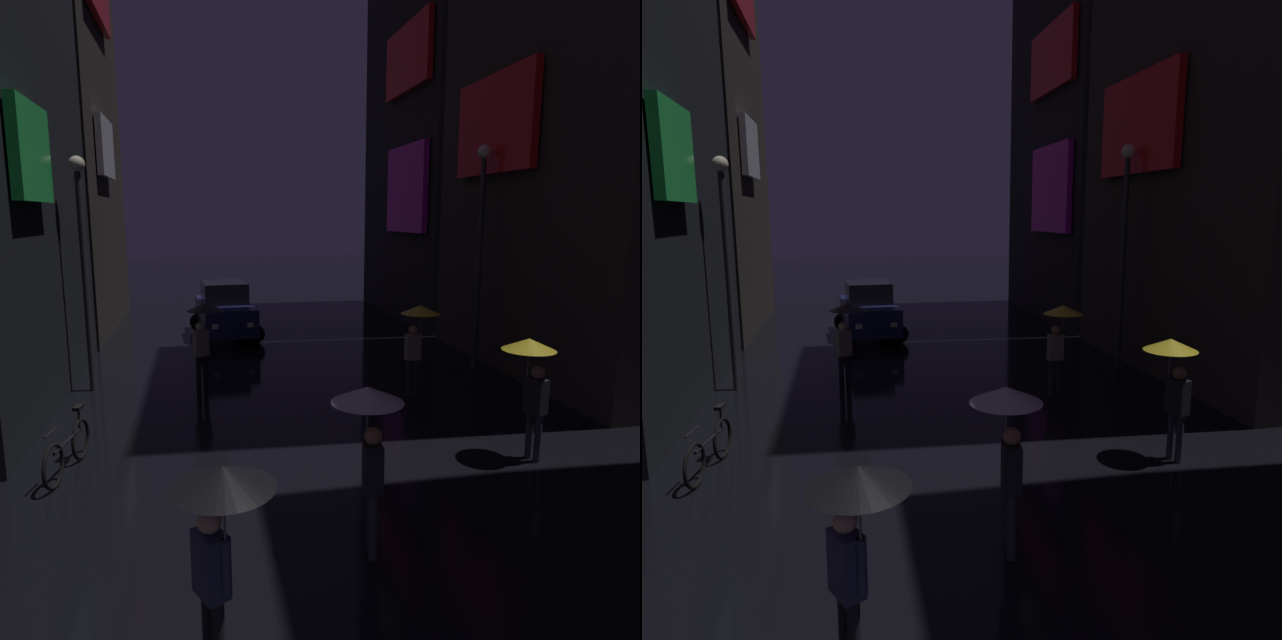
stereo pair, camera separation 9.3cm
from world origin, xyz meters
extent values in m
cube|color=#26E54C|center=(-5.35, 11.49, 5.31)|extent=(0.20, 2.11, 1.79)
cube|color=white|center=(-5.35, 20.88, 6.42)|extent=(0.20, 2.64, 1.95)
cube|color=red|center=(5.35, 14.04, 6.51)|extent=(0.20, 3.84, 2.52)
cube|color=black|center=(7.50, 22.22, 8.79)|extent=(4.00, 8.45, 17.59)
cube|color=#F226D8|center=(5.35, 20.50, 5.14)|extent=(0.20, 3.77, 3.19)
cube|color=red|center=(5.35, 20.69, 9.81)|extent=(0.20, 4.27, 2.33)
cylinder|color=#2D2D38|center=(-0.43, 5.82, 0.42)|extent=(0.12, 0.12, 0.85)
cylinder|color=#2D2D38|center=(-0.40, 6.00, 0.42)|extent=(0.12, 0.12, 0.85)
cube|color=black|center=(-0.42, 5.91, 1.15)|extent=(0.27, 0.37, 0.60)
sphere|color=#9E7051|center=(-0.42, 5.91, 1.56)|extent=(0.22, 0.22, 0.22)
cylinder|color=black|center=(-0.44, 6.09, 1.20)|extent=(0.09, 0.09, 0.50)
cylinder|color=slate|center=(-0.44, 6.09, 1.53)|extent=(0.02, 0.02, 0.77)
cone|color=silver|center=(-0.44, 6.09, 2.02)|extent=(0.90, 0.90, 0.20)
cylinder|color=#2D2D38|center=(3.16, 7.93, 0.42)|extent=(0.12, 0.12, 0.85)
cylinder|color=#2D2D38|center=(3.10, 8.10, 0.42)|extent=(0.12, 0.12, 0.85)
cube|color=black|center=(3.13, 8.01, 1.15)|extent=(0.31, 0.39, 0.60)
sphere|color=#9E7051|center=(3.13, 8.01, 1.56)|extent=(0.22, 0.22, 0.22)
cylinder|color=black|center=(3.03, 8.17, 1.20)|extent=(0.09, 0.09, 0.50)
cylinder|color=slate|center=(3.03, 8.17, 1.53)|extent=(0.02, 0.02, 0.77)
cone|color=yellow|center=(3.03, 8.17, 2.02)|extent=(0.90, 0.90, 0.20)
cylinder|color=black|center=(-2.50, 13.27, 0.42)|extent=(0.12, 0.12, 0.85)
cylinder|color=black|center=(-2.33, 13.35, 0.42)|extent=(0.12, 0.12, 0.85)
cube|color=gray|center=(-2.41, 13.31, 1.15)|extent=(0.40, 0.34, 0.60)
sphere|color=beige|center=(-2.41, 13.31, 1.56)|extent=(0.22, 0.22, 0.22)
cylinder|color=gray|center=(-2.27, 13.43, 1.20)|extent=(0.09, 0.09, 0.50)
cylinder|color=slate|center=(-2.27, 13.43, 1.53)|extent=(0.02, 0.02, 0.77)
cone|color=black|center=(-2.27, 13.43, 2.02)|extent=(0.90, 0.90, 0.20)
cylinder|color=black|center=(-2.42, 4.43, 0.42)|extent=(0.12, 0.12, 0.85)
cube|color=#333859|center=(-2.38, 4.35, 1.15)|extent=(0.35, 0.40, 0.60)
sphere|color=beige|center=(-2.38, 4.35, 1.56)|extent=(0.22, 0.22, 0.22)
cylinder|color=#333859|center=(-2.26, 4.21, 1.20)|extent=(0.09, 0.09, 0.50)
cylinder|color=slate|center=(-2.26, 4.21, 1.53)|extent=(0.02, 0.02, 0.77)
cone|color=black|center=(-2.26, 4.21, 2.02)|extent=(0.90, 0.90, 0.20)
cylinder|color=#2D2D38|center=(2.33, 11.91, 0.42)|extent=(0.12, 0.12, 0.85)
cylinder|color=#2D2D38|center=(2.51, 11.91, 0.42)|extent=(0.12, 0.12, 0.85)
cube|color=gray|center=(2.42, 11.91, 1.15)|extent=(0.34, 0.22, 0.60)
sphere|color=#9E7051|center=(2.42, 11.91, 1.56)|extent=(0.22, 0.22, 0.22)
cylinder|color=gray|center=(2.60, 11.96, 1.20)|extent=(0.09, 0.09, 0.50)
cylinder|color=slate|center=(2.60, 11.96, 1.53)|extent=(0.02, 0.02, 0.77)
cone|color=yellow|center=(2.60, 11.96, 2.02)|extent=(0.90, 0.90, 0.20)
torus|color=black|center=(-4.70, 8.60, 0.36)|extent=(0.19, 0.72, 0.72)
torus|color=black|center=(-4.50, 9.68, 0.36)|extent=(0.19, 0.72, 0.72)
cylinder|color=black|center=(-4.60, 9.14, 0.54)|extent=(0.23, 0.99, 0.05)
cylinder|color=black|center=(-4.50, 9.68, 0.71)|extent=(0.04, 0.04, 0.40)
cube|color=black|center=(-4.50, 9.68, 0.93)|extent=(0.16, 0.26, 0.06)
cylinder|color=black|center=(-4.70, 8.60, 0.91)|extent=(0.11, 0.45, 0.03)
cube|color=navy|center=(-1.57, 19.43, 0.77)|extent=(1.99, 4.21, 0.90)
cube|color=black|center=(-1.57, 19.43, 1.57)|extent=(1.57, 1.94, 0.70)
cylinder|color=black|center=(-0.67, 18.16, 0.32)|extent=(0.65, 0.26, 0.64)
cylinder|color=black|center=(-2.28, 18.04, 0.32)|extent=(0.65, 0.26, 0.64)
cylinder|color=black|center=(-0.86, 20.82, 0.32)|extent=(0.65, 0.26, 0.64)
cylinder|color=black|center=(-2.47, 20.70, 0.32)|extent=(0.65, 0.26, 0.64)
cube|color=white|center=(-0.87, 17.40, 0.77)|extent=(0.20, 0.07, 0.14)
cube|color=white|center=(-1.97, 17.33, 0.77)|extent=(0.20, 0.07, 0.14)
cylinder|color=#2D2D33|center=(5.00, 13.85, 2.81)|extent=(0.14, 0.14, 5.63)
sphere|color=#F9EFCC|center=(5.00, 13.85, 5.81)|extent=(0.36, 0.36, 0.36)
cylinder|color=#2D2D33|center=(-5.00, 13.82, 2.56)|extent=(0.14, 0.14, 5.13)
sphere|color=#F9EFCC|center=(-5.00, 13.82, 5.31)|extent=(0.36, 0.36, 0.36)
camera|label=1|loc=(-2.39, -0.29, 4.16)|focal=32.00mm
camera|label=2|loc=(-2.30, -0.30, 4.16)|focal=32.00mm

